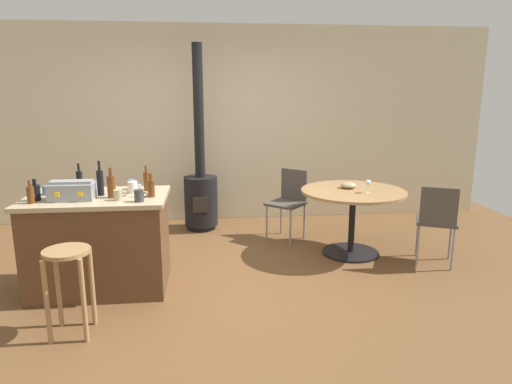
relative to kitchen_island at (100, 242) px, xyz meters
name	(u,v)px	position (x,y,z in m)	size (l,w,h in m)	color
ground_plane	(211,280)	(1.02, 0.04, -0.44)	(8.80, 8.80, 0.00)	brown
back_wall	(208,125)	(1.02, 2.30, 0.91)	(8.00, 0.10, 2.70)	beige
kitchen_island	(100,242)	(0.00, 0.00, 0.00)	(1.25, 0.82, 0.88)	brown
wooden_stool	(68,273)	(-0.04, -0.84, 0.05)	(0.34, 0.34, 0.68)	#A37A4C
dining_table	(353,205)	(2.61, 0.63, 0.13)	(1.16, 1.16, 0.74)	black
folding_chair_near	(437,218)	(3.38, 0.20, 0.07)	(0.53, 0.53, 0.87)	#47423D
folding_chair_far	(289,199)	(2.00, 1.26, 0.07)	(0.56, 0.56, 0.86)	#47423D
wood_stove	(201,187)	(0.91, 1.78, 0.13)	(0.44, 0.45, 2.40)	black
toolbox	(72,191)	(-0.17, -0.12, 0.52)	(0.37, 0.23, 0.17)	gray
bottle_0	(151,188)	(0.50, -0.09, 0.52)	(0.06, 0.06, 0.21)	#603314
bottle_1	(111,186)	(0.16, -0.08, 0.54)	(0.07, 0.07, 0.27)	#603314
bottle_2	(100,182)	(0.04, 0.02, 0.56)	(0.06, 0.06, 0.32)	black
bottle_3	(146,181)	(0.43, 0.18, 0.53)	(0.06, 0.06, 0.24)	#603314
bottle_4	(30,194)	(-0.48, -0.23, 0.52)	(0.06, 0.06, 0.20)	#603314
bottle_5	(79,181)	(-0.19, 0.21, 0.54)	(0.06, 0.06, 0.27)	black
bottle_6	(35,192)	(-0.48, -0.13, 0.51)	(0.08, 0.08, 0.19)	black
cup_0	(133,187)	(0.31, 0.10, 0.49)	(0.13, 0.09, 0.11)	white
cup_1	(47,190)	(-0.46, 0.11, 0.48)	(0.12, 0.09, 0.08)	#4C7099
cup_2	(132,184)	(0.28, 0.26, 0.49)	(0.11, 0.08, 0.10)	#4C7099
cup_3	(139,196)	(0.42, -0.26, 0.49)	(0.12, 0.08, 0.11)	#383838
cup_4	(118,195)	(0.23, -0.19, 0.49)	(0.11, 0.07, 0.09)	tan
wine_glass	(368,183)	(2.72, 0.48, 0.40)	(0.07, 0.07, 0.14)	silver
serving_bowl	(348,185)	(2.58, 0.74, 0.33)	(0.18, 0.18, 0.07)	tan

